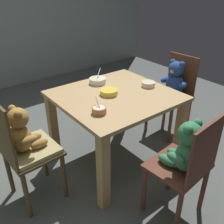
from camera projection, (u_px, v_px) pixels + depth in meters
ground_plane at (115, 160)px, 2.59m from camera, size 5.20×5.20×0.04m
dining_table at (115, 108)px, 2.31m from camera, size 0.99×0.93×0.71m
teddy_chair_near_left at (24, 142)px, 1.88m from camera, size 0.39×0.42×0.93m
teddy_chair_near_right at (174, 85)px, 2.80m from camera, size 0.43×0.42×0.88m
teddy_chair_near_front at (186, 156)px, 1.72m from camera, size 0.42×0.40×0.87m
porridge_bowl_yellow_center at (109, 92)px, 2.23m from camera, size 0.16×0.16×0.05m
porridge_bowl_cream_near_right at (148, 84)px, 2.39m from camera, size 0.13×0.13×0.05m
porridge_bowl_white_far_center at (98, 81)px, 2.45m from camera, size 0.16×0.16×0.13m
porridge_bowl_terracotta_near_left at (99, 110)px, 1.93m from camera, size 0.11×0.12×0.11m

